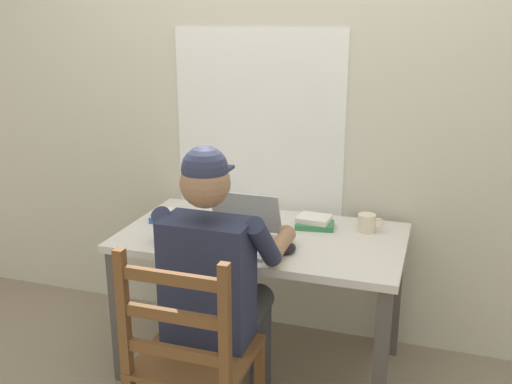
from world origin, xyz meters
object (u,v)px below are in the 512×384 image
computer_mouse (289,249)px  coffee_mug_dark (165,232)px  seated_person (218,276)px  coffee_mug_white (367,223)px  desk (262,253)px  laptop (239,232)px  book_stack_side (314,222)px  wooden_chair (191,361)px  book_stack_main (172,216)px

computer_mouse → coffee_mug_dark: bearing=-174.1°
seated_person → coffee_mug_dark: (-0.34, 0.21, 0.07)m
seated_person → coffee_mug_white: size_ratio=10.11×
desk → coffee_mug_dark: coffee_mug_dark is taller
coffee_mug_white → coffee_mug_dark: size_ratio=0.98×
seated_person → computer_mouse: size_ratio=12.43×
desk → laptop: (-0.07, -0.14, 0.15)m
laptop → coffee_mug_dark: 0.34m
seated_person → book_stack_side: size_ratio=6.32×
wooden_chair → coffee_mug_white: size_ratio=7.63×
desk → book_stack_side: 0.30m
seated_person → laptop: size_ratio=3.77×
seated_person → laptop: 0.31m
coffee_mug_white → book_stack_side: bearing=-175.7°
seated_person → wooden_chair: bearing=-90.0°
laptop → book_stack_main: laptop is taller
seated_person → wooden_chair: (-0.00, -0.28, -0.22)m
laptop → coffee_mug_white: (0.53, 0.33, -0.01)m
coffee_mug_white → wooden_chair: bearing=-119.5°
desk → coffee_mug_dark: bearing=-149.3°
desk → coffee_mug_dark: 0.48m
laptop → seated_person: bearing=-86.9°
laptop → coffee_mug_white: bearing=31.6°
desk → laptop: size_ratio=3.99×
coffee_mug_white → coffee_mug_dark: bearing=-153.9°
coffee_mug_white → computer_mouse: bearing=-128.9°
laptop → coffee_mug_dark: bearing=-164.3°
seated_person → laptop: (-0.02, 0.30, 0.08)m
desk → coffee_mug_dark: (-0.39, -0.23, 0.15)m
computer_mouse → book_stack_side: book_stack_side is taller
coffee_mug_white → laptop: bearing=-148.4°
desk → seated_person: bearing=-96.6°
desk → book_stack_main: size_ratio=6.43×
book_stack_side → seated_person: bearing=-113.4°
wooden_chair → book_stack_main: 0.91m
book_stack_main → coffee_mug_white: bearing=9.4°
desk → laptop: bearing=-115.6°
wooden_chair → book_stack_side: wooden_chair is taller
wooden_chair → coffee_mug_dark: size_ratio=7.48×
desk → coffee_mug_white: bearing=21.9°
computer_mouse → book_stack_side: 0.34m
seated_person → book_stack_main: (-0.43, 0.47, 0.05)m
coffee_mug_dark → desk: bearing=30.7°
seated_person → book_stack_main: 0.64m
wooden_chair → seated_person: bearing=90.0°
laptop → book_stack_side: 0.42m
book_stack_main → book_stack_side: bearing=11.2°
wooden_chair → coffee_mug_dark: 0.67m
book_stack_side → wooden_chair: bearing=-106.5°
book_stack_side → computer_mouse: bearing=-96.4°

